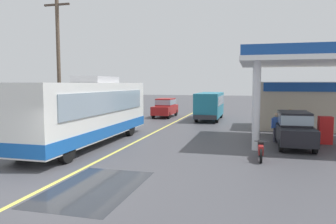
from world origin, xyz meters
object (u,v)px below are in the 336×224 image
Objects in this scene: motorcycle_parked_forecourt at (261,149)px; minibus_opposing_lane at (210,104)px; pedestrian_near_pump at (276,126)px; coach_bus_main at (88,113)px; pedestrian_by_shop at (290,120)px; car_trailing_behind_bus at (165,107)px; car_at_pump at (294,127)px.

minibus_opposing_lane is at bearing 105.49° from motorcycle_parked_forecourt.
pedestrian_near_pump is at bearing 77.80° from motorcycle_parked_forecourt.
coach_bus_main is 14.21m from minibus_opposing_lane.
minibus_opposing_lane is (4.88, 13.35, -0.25)m from coach_bus_main.
pedestrian_by_shop is at bearing 29.83° from coach_bus_main.
pedestrian_near_pump is 0.40× the size of car_trailing_behind_bus.
pedestrian_by_shop is 0.40× the size of car_trailing_behind_bus.
minibus_opposing_lane is 1.46× the size of car_trailing_behind_bus.
car_trailing_behind_bus is at bearing 141.28° from pedestrian_by_shop.
coach_bus_main is at bearing 172.10° from motorcycle_parked_forecourt.
car_at_pump and car_trailing_behind_bus have the same top height.
pedestrian_near_pump reaches higher than motorcycle_parked_forecourt.
pedestrian_by_shop is (1.06, 3.06, 0.00)m from pedestrian_near_pump.
motorcycle_parked_forecourt is at bearing -105.04° from pedestrian_by_shop.
car_at_pump is 2.33× the size of motorcycle_parked_forecourt.
minibus_opposing_lane is 3.41× the size of motorcycle_parked_forecourt.
minibus_opposing_lane reaches higher than pedestrian_by_shop.
car_at_pump is (10.68, 2.19, -0.71)m from coach_bus_main.
motorcycle_parked_forecourt is at bearing -102.20° from pedestrian_near_pump.
minibus_opposing_lane is 11.31m from pedestrian_near_pump.
motorcycle_parked_forecourt is 18.16m from car_trailing_behind_bus.
minibus_opposing_lane is at bearing -17.33° from car_trailing_behind_bus.
minibus_opposing_lane is 4.77m from car_trailing_behind_bus.
car_at_pump is at bearing 62.80° from motorcycle_parked_forecourt.
motorcycle_parked_forecourt is 0.43× the size of car_trailing_behind_bus.
coach_bus_main is 6.65× the size of pedestrian_near_pump.
coach_bus_main is at bearing -91.34° from car_trailing_behind_bus.
pedestrian_by_shop is 13.57m from car_trailing_behind_bus.
minibus_opposing_lane reaches higher than car_at_pump.
coach_bus_main reaches higher than pedestrian_near_pump.
car_at_pump is 1.00× the size of car_trailing_behind_bus.
pedestrian_by_shop is (6.06, -7.08, -0.54)m from minibus_opposing_lane.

